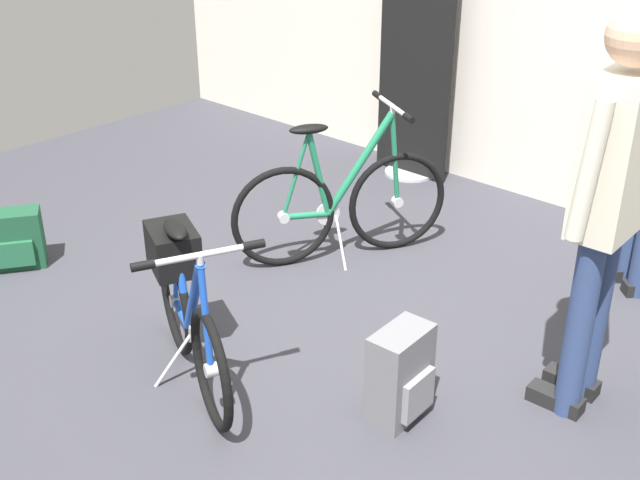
% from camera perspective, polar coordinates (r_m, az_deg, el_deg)
% --- Properties ---
extents(ground_plane, '(7.52, 7.52, 0.00)m').
position_cam_1_polar(ground_plane, '(3.79, -0.23, -8.85)').
color(ground_plane, '#38383F').
extents(back_wall, '(7.52, 0.10, 2.61)m').
position_cam_1_polar(back_wall, '(5.27, 19.13, 15.46)').
color(back_wall, silver).
rests_on(back_wall, ground_plane).
extents(floor_banner_stand, '(0.60, 0.36, 1.78)m').
position_cam_1_polar(floor_banner_stand, '(5.70, 6.79, 12.22)').
color(floor_banner_stand, '#B7B7BC').
rests_on(floor_banner_stand, ground_plane).
extents(folding_bike_foreground, '(1.03, 0.60, 0.79)m').
position_cam_1_polar(folding_bike_foreground, '(3.58, -9.55, -4.32)').
color(folding_bike_foreground, black).
rests_on(folding_bike_foreground, ground_plane).
extents(display_bike_right, '(0.72, 1.15, 0.91)m').
position_cam_1_polar(display_bike_right, '(4.57, 1.54, 2.68)').
color(display_bike_right, black).
rests_on(display_bike_right, ground_plane).
extents(visitor_browsing, '(0.29, 0.54, 1.70)m').
position_cam_1_polar(visitor_browsing, '(3.26, 19.87, 2.96)').
color(visitor_browsing, navy).
rests_on(visitor_browsing, ground_plane).
extents(backpack_on_floor, '(0.20, 0.29, 0.42)m').
position_cam_1_polar(backpack_on_floor, '(3.39, 5.78, -9.56)').
color(backpack_on_floor, slate).
rests_on(backpack_on_floor, ground_plane).
extents(handbag_on_floor, '(0.32, 0.37, 0.34)m').
position_cam_1_polar(handbag_on_floor, '(4.87, -21.06, 0.00)').
color(handbag_on_floor, '#19472D').
rests_on(handbag_on_floor, ground_plane).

